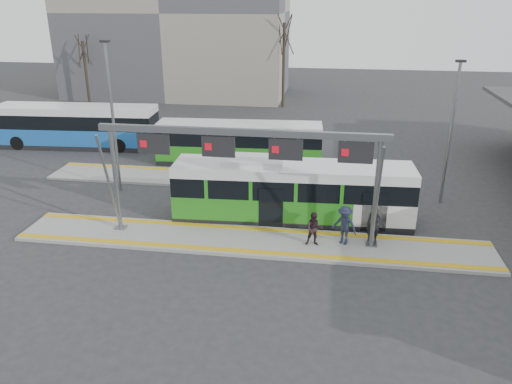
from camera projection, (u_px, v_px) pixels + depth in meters
The scene contains 18 objects.
ground at pixel (251, 242), 23.28m from camera, with size 120.00×120.00×0.00m, color #2D2D30.
platform_main at pixel (251, 241), 23.25m from camera, with size 22.00×3.00×0.15m, color gray.
platform_second at pixel (208, 178), 31.16m from camera, with size 20.00×3.00×0.15m, color gray.
tactile_main at pixel (251, 239), 23.22m from camera, with size 22.00×2.65×0.02m.
tactile_second at pixel (212, 171), 32.18m from camera, with size 20.00×0.35×0.02m.
gantry at pixel (244, 152), 21.98m from camera, with size 13.00×1.68×5.20m.
apartment_block at pixel (177, 10), 54.90m from camera, with size 24.50×12.50×18.40m.
hero_bus at pixel (292, 192), 25.12m from camera, with size 11.98×3.06×3.27m.
bg_bus_green at pixel (239, 143), 33.82m from camera, with size 11.19×3.00×2.77m.
bg_bus_blue at pixel (77, 127), 37.41m from camera, with size 12.08×3.38×3.11m.
passenger_a at pixel (374, 224), 22.76m from camera, with size 0.63×0.42×1.74m, color black.
passenger_b at pixel (314, 229), 22.46m from camera, with size 0.77×0.60×1.58m, color black.
passenger_c at pixel (344, 225), 22.54m from camera, with size 1.19×0.69×1.85m, color #1D2135.
tree_left at pixel (254, 45), 50.17m from camera, with size 1.40×1.40×7.99m.
tree_mid at pixel (284, 35), 48.64m from camera, with size 1.40×1.40×9.36m.
tree_far at pixel (83, 50), 50.55m from camera, with size 1.40×1.40×7.27m.
lamp_west at pixel (113, 115), 27.85m from camera, with size 0.50×0.25×8.53m.
lamp_east at pixel (451, 130), 26.29m from camera, with size 0.50×0.25×7.74m.
Camera 1 is at (3.30, -20.50, 10.79)m, focal length 35.00 mm.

